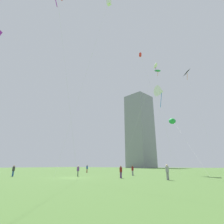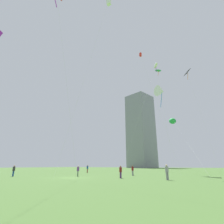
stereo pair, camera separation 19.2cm
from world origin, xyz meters
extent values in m
plane|color=#476B30|center=(0.00, 0.00, 0.00)|extent=(280.00, 280.00, 0.00)
cylinder|color=#1E478C|center=(-9.93, -2.49, 0.40)|extent=(0.15, 0.15, 0.80)
cylinder|color=#1E478C|center=(-10.01, -2.34, 0.40)|extent=(0.15, 0.15, 0.80)
cylinder|color=#2D2D33|center=(-9.97, -2.42, 1.11)|extent=(0.37, 0.37, 0.63)
sphere|color=#997051|center=(-9.97, -2.42, 1.54)|extent=(0.22, 0.22, 0.22)
cylinder|color=#593372|center=(6.16, 2.58, 0.38)|extent=(0.14, 0.14, 0.77)
cylinder|color=#593372|center=(6.31, 2.53, 0.38)|extent=(0.14, 0.14, 0.77)
cylinder|color=maroon|center=(6.24, 2.56, 1.07)|extent=(0.35, 0.35, 0.61)
sphere|color=#997051|center=(6.24, 2.56, 1.48)|extent=(0.21, 0.21, 0.21)
cylinder|color=maroon|center=(-9.59, 15.23, 0.42)|extent=(0.16, 0.16, 0.85)
cylinder|color=maroon|center=(-9.51, 15.07, 0.42)|extent=(0.16, 0.16, 0.85)
cylinder|color=#1E478C|center=(-9.55, 15.15, 1.19)|extent=(0.39, 0.39, 0.67)
sphere|color=#997051|center=(-9.55, 15.15, 1.64)|extent=(0.23, 0.23, 0.23)
cylinder|color=gray|center=(4.91, 9.09, 0.40)|extent=(0.15, 0.15, 0.79)
cylinder|color=gray|center=(4.98, 9.23, 0.40)|extent=(0.15, 0.15, 0.79)
cylinder|color=maroon|center=(4.95, 9.16, 1.10)|extent=(0.36, 0.36, 0.63)
sphere|color=brown|center=(4.95, 9.16, 1.52)|extent=(0.21, 0.21, 0.21)
cylinder|color=#3F593F|center=(-1.33, 2.69, 0.39)|extent=(0.15, 0.15, 0.78)
cylinder|color=#3F593F|center=(-1.24, 2.56, 0.39)|extent=(0.15, 0.15, 0.78)
cylinder|color=#593372|center=(-1.28, 2.63, 1.09)|extent=(0.36, 0.36, 0.62)
sphere|color=beige|center=(-1.28, 2.63, 1.50)|extent=(0.21, 0.21, 0.21)
cylinder|color=gray|center=(12.23, 2.60, 0.42)|extent=(0.16, 0.16, 0.84)
cylinder|color=gray|center=(12.34, 2.74, 0.42)|extent=(0.16, 0.16, 0.84)
cylinder|color=gray|center=(12.29, 2.67, 1.18)|extent=(0.39, 0.39, 0.67)
sphere|color=beige|center=(12.29, 2.67, 1.63)|extent=(0.23, 0.23, 0.23)
cylinder|color=silver|center=(8.46, 15.07, 13.29)|extent=(5.91, 1.12, 26.58)
cube|color=red|center=(5.51, 14.52, 26.58)|extent=(0.44, 0.69, 1.14)
cylinder|color=silver|center=(4.27, 31.08, 16.17)|extent=(0.25, 4.83, 32.35)
ellipsoid|color=green|center=(4.38, 33.49, 32.35)|extent=(2.20, 2.35, 0.99)
cylinder|color=orange|center=(4.38, 33.49, 31.19)|extent=(0.36, 0.16, 1.71)
cylinder|color=silver|center=(13.52, 12.46, 5.35)|extent=(5.87, 10.06, 10.71)
cone|color=green|center=(10.60, 17.48, 10.70)|extent=(1.75, 1.73, 1.65)
cylinder|color=silver|center=(1.74, 20.60, 12.82)|extent=(11.62, 2.32, 25.64)
ellipsoid|color=white|center=(7.54, 19.45, 25.63)|extent=(1.91, 2.64, 0.75)
cylinder|color=purple|center=(7.54, 19.45, 24.54)|extent=(0.22, 0.33, 1.59)
cylinder|color=silver|center=(2.62, -5.15, 12.98)|extent=(2.31, 4.25, 25.96)
cylinder|color=silver|center=(1.35, 0.12, 15.26)|extent=(6.77, 3.05, 30.52)
cube|color=white|center=(4.73, 1.64, 30.52)|extent=(0.72, 0.78, 1.73)
cylinder|color=silver|center=(7.87, 23.72, 8.92)|extent=(1.33, 11.52, 17.85)
cone|color=white|center=(8.52, 17.97, 17.84)|extent=(3.22, 3.12, 2.68)
cylinder|color=blue|center=(8.52, 17.97, 15.78)|extent=(0.78, 0.50, 3.46)
cylinder|color=silver|center=(15.28, 31.60, 14.68)|extent=(4.26, 5.05, 29.37)
pyramid|color=black|center=(13.13, 34.11, 29.40)|extent=(2.44, 2.31, 2.00)
cylinder|color=orange|center=(13.15, 34.12, 27.96)|extent=(0.42, 0.29, 2.20)
cube|color=gray|center=(-31.96, 106.97, 28.07)|extent=(20.48, 20.97, 56.14)
camera|label=1|loc=(17.63, -18.82, 1.59)|focal=27.72mm
camera|label=2|loc=(17.80, -18.72, 1.59)|focal=27.72mm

